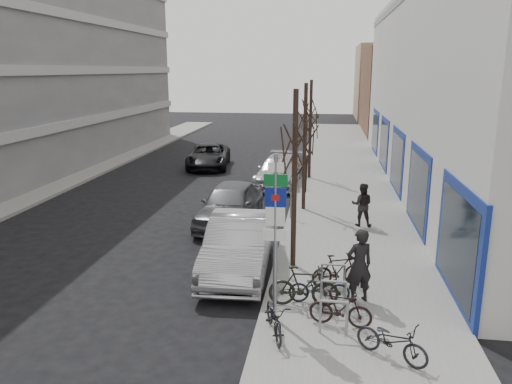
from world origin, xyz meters
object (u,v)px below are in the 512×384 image
(bike_rack, at_px, (333,292))
(pedestrian_far, at_px, (362,204))
(meter_mid, at_px, (291,200))
(bike_near_left, at_px, (274,315))
(tree_near, at_px, (295,138))
(meter_back, at_px, (299,173))
(meter_front, at_px, (277,246))
(parked_car_mid, at_px, (230,204))
(highway_sign_pole, at_px, (275,228))
(parked_car_back, at_px, (279,171))
(bike_mid_inner, at_px, (304,286))
(bike_far_inner, at_px, (338,270))
(tree_mid, at_px, (305,117))
(tree_far, at_px, (311,106))
(bike_mid_curb, at_px, (319,285))
(bike_far_curb, at_px, (392,337))
(pedestrian_near, at_px, (359,265))
(lane_car, at_px, (209,156))
(parked_car_front, at_px, (239,245))
(bike_near_right, at_px, (341,308))

(bike_rack, height_order, pedestrian_far, pedestrian_far)
(meter_mid, xyz_separation_m, bike_near_left, (0.32, -9.22, -0.28))
(tree_near, bearing_deg, meter_back, 92.45)
(meter_front, height_order, meter_back, same)
(bike_near_left, relative_size, parked_car_mid, 0.33)
(highway_sign_pole, distance_m, parked_car_back, 15.23)
(bike_rack, xyz_separation_m, bike_mid_inner, (-0.74, 0.19, 0.04))
(meter_front, height_order, pedestrian_far, pedestrian_far)
(meter_mid, relative_size, bike_far_inner, 0.81)
(tree_mid, bearing_deg, tree_far, 90.00)
(bike_mid_curb, distance_m, pedestrian_far, 7.01)
(tree_mid, relative_size, bike_mid_curb, 3.47)
(meter_back, bearing_deg, bike_far_curb, -79.52)
(bike_rack, relative_size, tree_far, 0.41)
(parked_car_mid, relative_size, parked_car_back, 0.94)
(parked_car_back, height_order, pedestrian_near, pedestrian_near)
(bike_far_inner, xyz_separation_m, parked_car_back, (-2.89, 12.91, 0.14))
(tree_near, xyz_separation_m, bike_mid_curb, (0.85, -2.46, -3.47))
(meter_mid, relative_size, lane_car, 0.24)
(parked_car_front, xyz_separation_m, lane_car, (-4.80, 16.22, -0.12))
(meter_front, relative_size, bike_mid_curb, 0.80)
(bike_mid_inner, bearing_deg, lane_car, 16.80)
(parked_car_front, bearing_deg, bike_far_curb, -50.84)
(bike_rack, distance_m, meter_back, 13.50)
(parked_car_front, bearing_deg, pedestrian_near, -30.86)
(bike_far_curb, relative_size, bike_far_inner, 1.03)
(meter_front, xyz_separation_m, parked_car_mid, (-2.35, 4.80, -0.07))
(bike_mid_inner, xyz_separation_m, bike_far_inner, (0.89, 1.37, -0.07))
(tree_near, distance_m, bike_mid_inner, 4.38)
(tree_far, bearing_deg, bike_near_right, -85.31)
(meter_mid, bearing_deg, tree_near, -84.86)
(parked_car_mid, bearing_deg, tree_near, -52.65)
(parked_car_back, xyz_separation_m, pedestrian_near, (3.39, -13.79, 0.37))
(meter_mid, xyz_separation_m, parked_car_front, (-1.19, -5.35, -0.06))
(pedestrian_near, bearing_deg, lane_car, -89.12)
(lane_car, bearing_deg, bike_near_right, -75.27)
(meter_front, bearing_deg, highway_sign_pole, -85.25)
(parked_car_back, bearing_deg, meter_back, -40.87)
(highway_sign_pole, height_order, bike_near_left, highway_sign_pole)
(meter_mid, height_order, meter_back, same)
(tree_mid, bearing_deg, bike_near_left, -90.69)
(tree_mid, bearing_deg, tree_near, -90.00)
(bike_mid_curb, distance_m, pedestrian_near, 1.14)
(tree_far, distance_m, meter_mid, 8.62)
(tree_far, xyz_separation_m, meter_front, (-0.45, -13.50, -3.19))
(meter_back, bearing_deg, pedestrian_near, -79.77)
(bike_near_right, distance_m, parked_car_mid, 8.95)
(meter_front, bearing_deg, meter_back, 90.00)
(meter_front, xyz_separation_m, bike_mid_curb, (1.30, -1.96, -0.28))
(meter_back, xyz_separation_m, parked_car_mid, (-2.35, -6.20, -0.07))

